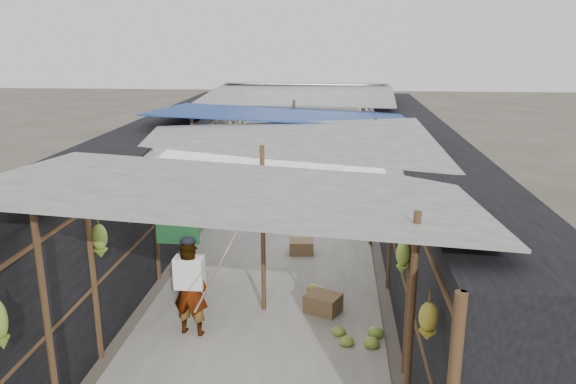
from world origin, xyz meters
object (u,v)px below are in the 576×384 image
(crate_near, at_px, (301,247))
(black_basin, at_px, (331,196))
(vendor_seated, at_px, (345,170))
(vendor_elderly, at_px, (190,289))
(shopper_blue, at_px, (257,168))

(crate_near, xyz_separation_m, black_basin, (0.53, 3.91, -0.05))
(black_basin, height_order, vendor_seated, vendor_seated)
(black_basin, bearing_deg, vendor_elderly, -104.90)
(shopper_blue, bearing_deg, crate_near, -69.96)
(vendor_elderly, bearing_deg, black_basin, -96.13)
(crate_near, xyz_separation_m, shopper_blue, (-1.38, 3.62, 0.71))
(shopper_blue, bearing_deg, vendor_seated, 36.47)
(vendor_elderly, distance_m, vendor_seated, 8.83)
(shopper_blue, height_order, vendor_seated, shopper_blue)
(black_basin, relative_size, shopper_blue, 0.35)
(crate_near, bearing_deg, vendor_seated, 76.52)
(vendor_seated, bearing_deg, vendor_elderly, -8.97)
(crate_near, relative_size, vendor_elderly, 0.33)
(vendor_elderly, bearing_deg, shopper_blue, -81.07)
(shopper_blue, bearing_deg, vendor_elderly, -90.63)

